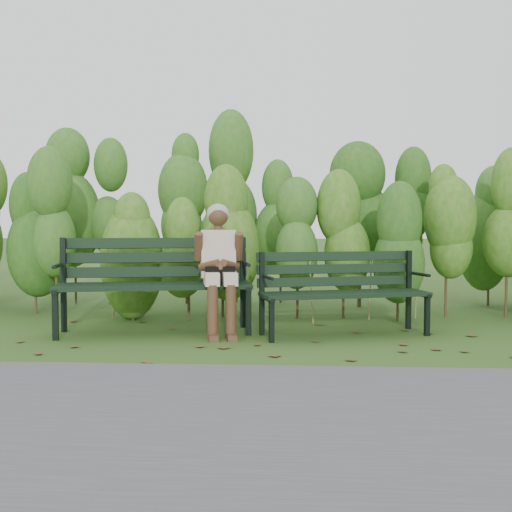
{
  "coord_description": "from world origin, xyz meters",
  "views": [
    {
      "loc": [
        0.33,
        -5.26,
        1.04
      ],
      "look_at": [
        0.0,
        0.35,
        0.75
      ],
      "focal_mm": 42.0,
      "sensor_mm": 36.0,
      "label": 1
    }
  ],
  "objects": [
    {
      "name": "ground",
      "position": [
        0.0,
        0.0,
        0.0
      ],
      "size": [
        80.0,
        80.0,
        0.0
      ],
      "primitive_type": "plane",
      "color": "#33521F"
    },
    {
      "name": "footpath",
      "position": [
        0.0,
        -2.2,
        0.01
      ],
      "size": [
        60.0,
        2.5,
        0.01
      ],
      "primitive_type": "cube",
      "color": "#474749",
      "rests_on": "ground"
    },
    {
      "name": "hedge_band",
      "position": [
        0.0,
        1.86,
        1.26
      ],
      "size": [
        11.04,
        1.67,
        2.42
      ],
      "color": "#47381E",
      "rests_on": "ground"
    },
    {
      "name": "leaf_litter",
      "position": [
        0.29,
        -0.02,
        0.0
      ],
      "size": [
        5.88,
        2.24,
        0.01
      ],
      "color": "brown",
      "rests_on": "ground"
    },
    {
      "name": "bench_left",
      "position": [
        -1.0,
        0.47,
        0.54
      ],
      "size": [
        1.92,
        0.96,
        0.92
      ],
      "color": "black",
      "rests_on": "ground"
    },
    {
      "name": "bench_right",
      "position": [
        0.81,
        0.46,
        0.46
      ],
      "size": [
        1.66,
        0.93,
        0.79
      ],
      "color": "black",
      "rests_on": "ground"
    },
    {
      "name": "seated_woman",
      "position": [
        -0.36,
        0.41,
        0.72
      ],
      "size": [
        0.5,
        0.73,
        1.25
      ],
      "color": "beige",
      "rests_on": "ground"
    }
  ]
}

